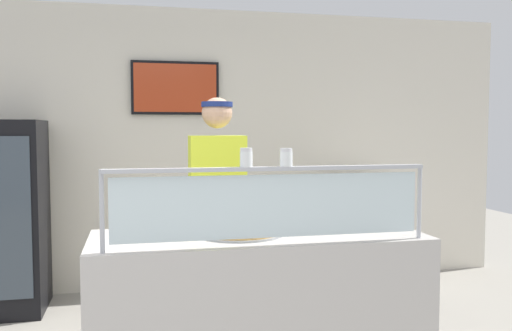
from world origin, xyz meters
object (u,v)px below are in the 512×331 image
at_px(pizza_server, 245,228).
at_px(worker_figure, 218,207).
at_px(pizza_box_stack, 365,185).
at_px(pizza_tray, 240,231).
at_px(pepper_flake_shaker, 286,159).
at_px(parmesan_shaker, 246,159).

distance_m(pizza_server, worker_figure, 0.71).
relative_size(pizza_server, pizza_box_stack, 0.59).
distance_m(pizza_server, pizza_box_stack, 2.43).
distance_m(pizza_tray, pizza_server, 0.04).
relative_size(pizza_server, worker_figure, 0.16).
bearing_deg(worker_figure, pizza_box_stack, 35.58).
height_order(pizza_tray, pepper_flake_shaker, pepper_flake_shaker).
bearing_deg(parmesan_shaker, pepper_flake_shaker, 0.00).
bearing_deg(worker_figure, pizza_tray, -88.71).
bearing_deg(parmesan_shaker, pizza_tray, 85.24).
bearing_deg(worker_figure, pepper_flake_shaker, -78.99).
relative_size(pizza_tray, parmesan_shaker, 5.21).
relative_size(pizza_tray, pepper_flake_shaker, 5.40).
xyz_separation_m(pizza_server, worker_figure, (-0.04, 0.71, 0.02)).
height_order(pizza_server, pizza_box_stack, pizza_box_stack).
xyz_separation_m(pizza_tray, worker_figure, (-0.02, 0.69, 0.04)).
bearing_deg(parmesan_shaker, pizza_box_stack, 53.22).
relative_size(pizza_tray, pizza_server, 1.80).
xyz_separation_m(pizza_tray, pepper_flake_shaker, (0.18, -0.32, 0.43)).
height_order(parmesan_shaker, pizza_box_stack, parmesan_shaker).
height_order(pizza_tray, worker_figure, worker_figure).
relative_size(parmesan_shaker, pepper_flake_shaker, 1.04).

